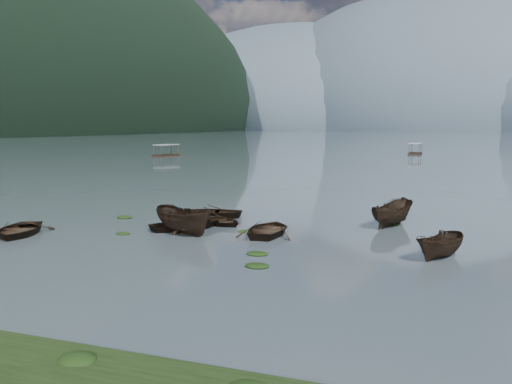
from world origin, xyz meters
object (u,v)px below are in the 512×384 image
(pontoon_left, at_px, (166,156))
(pontoon_centre, at_px, (415,154))
(rowboat_3, at_px, (269,234))
(rowboat_0, at_px, (19,235))

(pontoon_left, distance_m, pontoon_centre, 55.32)
(pontoon_left, bearing_deg, rowboat_3, -43.96)
(pontoon_centre, bearing_deg, rowboat_3, -89.12)
(rowboat_3, distance_m, pontoon_left, 88.98)
(rowboat_3, distance_m, pontoon_centre, 100.62)
(rowboat_3, relative_size, pontoon_centre, 0.75)
(pontoon_left, relative_size, pontoon_centre, 0.98)
(rowboat_3, bearing_deg, pontoon_left, -62.24)
(rowboat_3, bearing_deg, rowboat_0, 15.75)
(pontoon_left, bearing_deg, pontoon_centre, 41.07)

